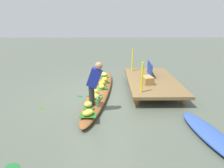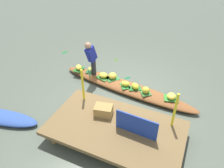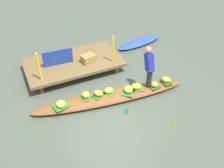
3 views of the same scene
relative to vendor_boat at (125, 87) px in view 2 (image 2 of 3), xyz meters
The scene contains 29 objects.
canal_water 0.11m from the vendor_boat, ahead, with size 40.00×40.00×0.00m, color #4C5548.
dock_platform 1.99m from the vendor_boat, 104.13° to the left, with size 3.20×1.80×0.38m.
vendor_boat is the anchor object (origin of this frame).
moored_boat 3.62m from the vendor_boat, 45.80° to the left, with size 2.08×0.54×0.18m, color #2E4D9A.
leaf_mat_0 1.84m from the vendor_boat, ahead, with size 0.41×0.27×0.01m, color #246321.
banana_bunch_0 1.84m from the vendor_boat, ahead, with size 0.29×0.21×0.15m, color yellow.
leaf_mat_1 1.46m from the vendor_boat, behind, with size 0.40×0.32×0.01m, color #317F2C.
banana_bunch_1 1.47m from the vendor_boat, behind, with size 0.29×0.25×0.16m, color yellow.
leaf_mat_2 0.13m from the vendor_boat, 103.65° to the left, with size 0.36×0.25×0.01m, color #2C7E33.
banana_bunch_2 0.20m from the vendor_boat, 103.65° to the left, with size 0.26×0.20×0.16m, color yellow.
leaf_mat_3 0.55m from the vendor_boat, 16.31° to the right, with size 0.40×0.34×0.01m, color #2D7C39.
banana_bunch_3 0.58m from the vendor_boat, 16.31° to the right, with size 0.28×0.26×0.20m, color yellow.
leaf_mat_4 1.39m from the vendor_boat, ahead, with size 0.32×0.28×0.01m, color #2A652C.
banana_bunch_4 1.40m from the vendor_boat, ahead, with size 0.23×0.22×0.16m, color gold.
leaf_mat_5 0.73m from the vendor_boat, 167.47° to the left, with size 0.32×0.28×0.01m, color #377131.
banana_bunch_5 0.75m from the vendor_boat, 167.47° to the left, with size 0.23×0.22×0.20m, color gold.
leaf_mat_6 0.37m from the vendor_boat, 166.88° to the left, with size 0.38×0.24×0.01m, color #216024.
banana_bunch_6 0.40m from the vendor_boat, 166.88° to the left, with size 0.27×0.18×0.17m, color yellow.
leaf_mat_7 0.83m from the vendor_boat, ahead, with size 0.41×0.34×0.01m, color #387A2F.
banana_bunch_7 0.85m from the vendor_boat, ahead, with size 0.29×0.26×0.16m, color gold.
vendor_person 1.46m from the vendor_boat, ahead, with size 0.23×0.46×1.23m.
water_bottle 1.29m from the vendor_boat, ahead, with size 0.06×0.06×0.22m, color #49A971.
market_banner 2.22m from the vendor_boat, 117.11° to the left, with size 0.98×0.03×0.52m, color navy.
railing_post_west 2.27m from the vendor_boat, 141.88° to the left, with size 0.06×0.06×0.93m, color yellow.
railing_post_east 1.68m from the vendor_boat, 61.54° to the left, with size 0.06×0.06×0.93m, color yellow.
produce_crate 1.70m from the vendor_boat, 91.48° to the left, with size 0.44×0.32×0.26m, color olive.
drifting_plant_0 0.70m from the vendor_boat, 74.60° to the right, with size 0.26×0.13×0.01m, color #155831.
drifting_plant_1 3.56m from the vendor_boat, 23.07° to the right, with size 0.29×0.17×0.01m, color #1B612A.
drifting_plant_2 1.97m from the vendor_boat, 57.98° to the right, with size 0.27×0.11×0.01m, color #3C621B.
Camera 2 is at (-1.86, 5.19, 4.14)m, focal length 34.43 mm.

